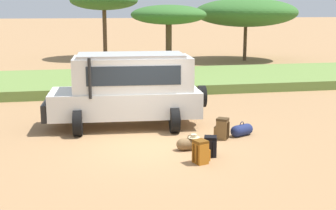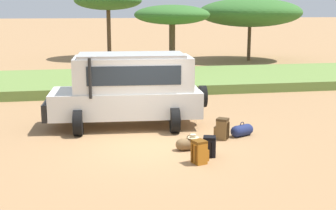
% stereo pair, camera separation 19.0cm
% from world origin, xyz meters
% --- Properties ---
extents(ground_plane, '(320.00, 320.00, 0.00)m').
position_xyz_m(ground_plane, '(0.00, 0.00, 0.00)').
color(ground_plane, '#9E754C').
extents(grass_bank, '(120.00, 7.00, 0.44)m').
position_xyz_m(grass_bank, '(0.00, 11.00, 0.22)').
color(grass_bank, olive).
rests_on(grass_bank, ground_plane).
extents(safari_vehicle, '(5.42, 2.97, 2.44)m').
position_xyz_m(safari_vehicle, '(-0.43, 2.47, 1.29)').
color(safari_vehicle, silver).
rests_on(safari_vehicle, ground_plane).
extents(backpack_beside_front_wheel, '(0.49, 0.46, 0.65)m').
position_xyz_m(backpack_beside_front_wheel, '(2.15, 0.37, 0.32)').
color(backpack_beside_front_wheel, brown).
rests_on(backpack_beside_front_wheel, ground_plane).
extents(backpack_cluster_center, '(0.46, 0.43, 0.61)m').
position_xyz_m(backpack_cluster_center, '(0.93, -1.66, 0.30)').
color(backpack_cluster_center, '#B26619').
rests_on(backpack_cluster_center, ground_plane).
extents(backpack_near_rear_wheel, '(0.42, 0.47, 0.55)m').
position_xyz_m(backpack_near_rear_wheel, '(1.34, -1.15, 0.27)').
color(backpack_near_rear_wheel, black).
rests_on(backpack_near_rear_wheel, ground_plane).
extents(duffel_bag_low_black_case, '(0.80, 0.37, 0.44)m').
position_xyz_m(duffel_bag_low_black_case, '(0.95, -0.49, 0.18)').
color(duffel_bag_low_black_case, brown).
rests_on(duffel_bag_low_black_case, ground_plane).
extents(duffel_bag_soft_canvas, '(0.79, 0.55, 0.45)m').
position_xyz_m(duffel_bag_soft_canvas, '(2.87, 0.61, 0.18)').
color(duffel_bag_soft_canvas, navy).
rests_on(duffel_bag_soft_canvas, ground_plane).
extents(acacia_tree_left_mid, '(5.16, 5.60, 5.15)m').
position_xyz_m(acacia_tree_left_mid, '(0.23, 23.96, 4.40)').
color(acacia_tree_left_mid, brown).
rests_on(acacia_tree_left_mid, ground_plane).
extents(acacia_tree_centre_back, '(4.77, 4.46, 4.07)m').
position_xyz_m(acacia_tree_centre_back, '(3.76, 16.51, 3.43)').
color(acacia_tree_centre_back, brown).
rests_on(acacia_tree_centre_back, ground_plane).
extents(acacia_tree_right_mid, '(7.72, 6.70, 4.58)m').
position_xyz_m(acacia_tree_right_mid, '(10.41, 20.58, 3.53)').
color(acacia_tree_right_mid, brown).
rests_on(acacia_tree_right_mid, ground_plane).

